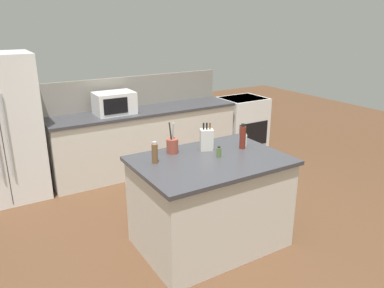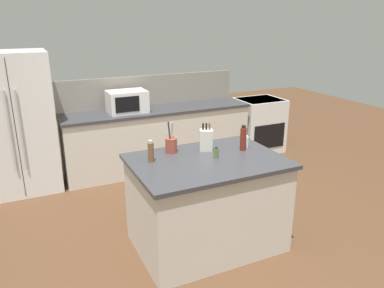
{
  "view_description": "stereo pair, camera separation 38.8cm",
  "coord_description": "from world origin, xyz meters",
  "px_view_note": "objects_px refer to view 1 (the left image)",
  "views": [
    {
      "loc": [
        -1.92,
        -2.81,
        2.24
      ],
      "look_at": [
        0.0,
        0.35,
        0.99
      ],
      "focal_mm": 35.0,
      "sensor_mm": 36.0,
      "label": 1
    },
    {
      "loc": [
        -1.58,
        -2.99,
        2.24
      ],
      "look_at": [
        0.0,
        0.35,
        0.99
      ],
      "focal_mm": 35.0,
      "sensor_mm": 36.0,
      "label": 2
    }
  ],
  "objects_px": {
    "microwave": "(114,103)",
    "pepper_grinder": "(155,153)",
    "range_oven": "(242,123)",
    "knife_block": "(207,139)",
    "salt_shaker": "(245,140)",
    "spice_jar_oregano": "(219,152)",
    "utensil_crock": "(172,145)",
    "vinegar_bottle": "(243,137)"
  },
  "relations": [
    {
      "from": "microwave",
      "to": "pepper_grinder",
      "type": "bearing_deg",
      "value": -99.79
    },
    {
      "from": "range_oven",
      "to": "knife_block",
      "type": "xyz_separation_m",
      "value": [
        -2.05,
        -1.96,
        0.59
      ]
    },
    {
      "from": "range_oven",
      "to": "pepper_grinder",
      "type": "height_order",
      "value": "pepper_grinder"
    },
    {
      "from": "salt_shaker",
      "to": "spice_jar_oregano",
      "type": "height_order",
      "value": "salt_shaker"
    },
    {
      "from": "knife_block",
      "to": "salt_shaker",
      "type": "xyz_separation_m",
      "value": [
        0.43,
        -0.1,
        -0.05
      ]
    },
    {
      "from": "range_oven",
      "to": "microwave",
      "type": "xyz_separation_m",
      "value": [
        -2.32,
        0.0,
        0.63
      ]
    },
    {
      "from": "salt_shaker",
      "to": "pepper_grinder",
      "type": "height_order",
      "value": "pepper_grinder"
    },
    {
      "from": "knife_block",
      "to": "salt_shaker",
      "type": "relative_size",
      "value": 2.2
    },
    {
      "from": "utensil_crock",
      "to": "spice_jar_oregano",
      "type": "relative_size",
      "value": 2.9
    },
    {
      "from": "range_oven",
      "to": "utensil_crock",
      "type": "xyz_separation_m",
      "value": [
        -2.4,
        -1.86,
        0.56
      ]
    },
    {
      "from": "range_oven",
      "to": "microwave",
      "type": "relative_size",
      "value": 1.67
    },
    {
      "from": "knife_block",
      "to": "utensil_crock",
      "type": "bearing_deg",
      "value": -171.23
    },
    {
      "from": "vinegar_bottle",
      "to": "salt_shaker",
      "type": "height_order",
      "value": "vinegar_bottle"
    },
    {
      "from": "utensil_crock",
      "to": "vinegar_bottle",
      "type": "relative_size",
      "value": 1.2
    },
    {
      "from": "range_oven",
      "to": "microwave",
      "type": "height_order",
      "value": "microwave"
    },
    {
      "from": "microwave",
      "to": "knife_block",
      "type": "relative_size",
      "value": 1.9
    },
    {
      "from": "utensil_crock",
      "to": "vinegar_bottle",
      "type": "bearing_deg",
      "value": -20.23
    },
    {
      "from": "range_oven",
      "to": "salt_shaker",
      "type": "height_order",
      "value": "salt_shaker"
    },
    {
      "from": "microwave",
      "to": "vinegar_bottle",
      "type": "bearing_deg",
      "value": -73.72
    },
    {
      "from": "range_oven",
      "to": "microwave",
      "type": "distance_m",
      "value": 2.41
    },
    {
      "from": "range_oven",
      "to": "pepper_grinder",
      "type": "distance_m",
      "value": 3.4
    },
    {
      "from": "vinegar_bottle",
      "to": "spice_jar_oregano",
      "type": "xyz_separation_m",
      "value": [
        -0.36,
        -0.08,
        -0.07
      ]
    },
    {
      "from": "spice_jar_oregano",
      "to": "knife_block",
      "type": "bearing_deg",
      "value": 87.33
    },
    {
      "from": "knife_block",
      "to": "microwave",
      "type": "bearing_deg",
      "value": 122.77
    },
    {
      "from": "vinegar_bottle",
      "to": "pepper_grinder",
      "type": "height_order",
      "value": "vinegar_bottle"
    },
    {
      "from": "spice_jar_oregano",
      "to": "pepper_grinder",
      "type": "bearing_deg",
      "value": 163.66
    },
    {
      "from": "microwave",
      "to": "vinegar_bottle",
      "type": "distance_m",
      "value": 2.2
    },
    {
      "from": "utensil_crock",
      "to": "salt_shaker",
      "type": "height_order",
      "value": "utensil_crock"
    },
    {
      "from": "microwave",
      "to": "knife_block",
      "type": "bearing_deg",
      "value": -82.14
    },
    {
      "from": "knife_block",
      "to": "spice_jar_oregano",
      "type": "distance_m",
      "value": 0.24
    },
    {
      "from": "utensil_crock",
      "to": "microwave",
      "type": "bearing_deg",
      "value": 87.66
    },
    {
      "from": "range_oven",
      "to": "salt_shaker",
      "type": "xyz_separation_m",
      "value": [
        -1.62,
        -2.06,
        0.53
      ]
    },
    {
      "from": "vinegar_bottle",
      "to": "salt_shaker",
      "type": "xyz_separation_m",
      "value": [
        0.08,
        0.06,
        -0.06
      ]
    },
    {
      "from": "utensil_crock",
      "to": "salt_shaker",
      "type": "xyz_separation_m",
      "value": [
        0.77,
        -0.2,
        -0.02
      ]
    },
    {
      "from": "knife_block",
      "to": "vinegar_bottle",
      "type": "distance_m",
      "value": 0.38
    },
    {
      "from": "microwave",
      "to": "utensil_crock",
      "type": "bearing_deg",
      "value": -92.34
    },
    {
      "from": "spice_jar_oregano",
      "to": "pepper_grinder",
      "type": "height_order",
      "value": "pepper_grinder"
    },
    {
      "from": "salt_shaker",
      "to": "utensil_crock",
      "type": "bearing_deg",
      "value": 165.83
    },
    {
      "from": "utensil_crock",
      "to": "spice_jar_oregano",
      "type": "bearing_deg",
      "value": -45.05
    },
    {
      "from": "range_oven",
      "to": "knife_block",
      "type": "bearing_deg",
      "value": -136.31
    },
    {
      "from": "knife_block",
      "to": "spice_jar_oregano",
      "type": "height_order",
      "value": "knife_block"
    },
    {
      "from": "salt_shaker",
      "to": "spice_jar_oregano",
      "type": "distance_m",
      "value": 0.46
    }
  ]
}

